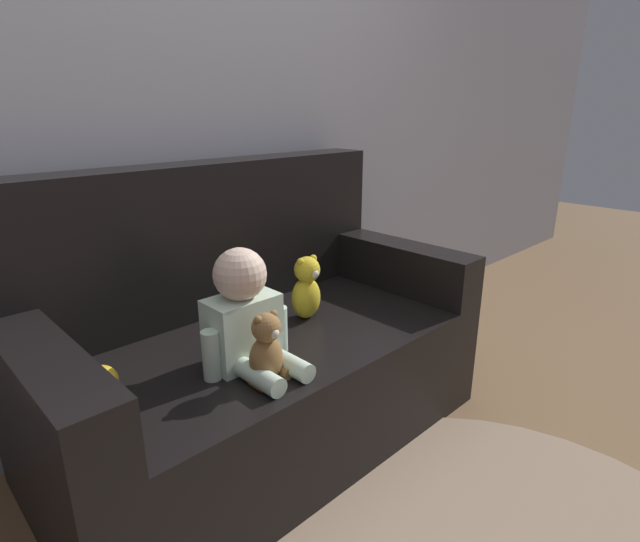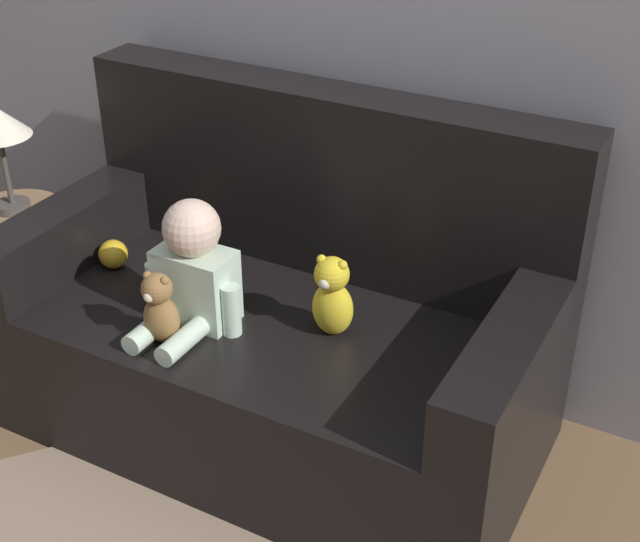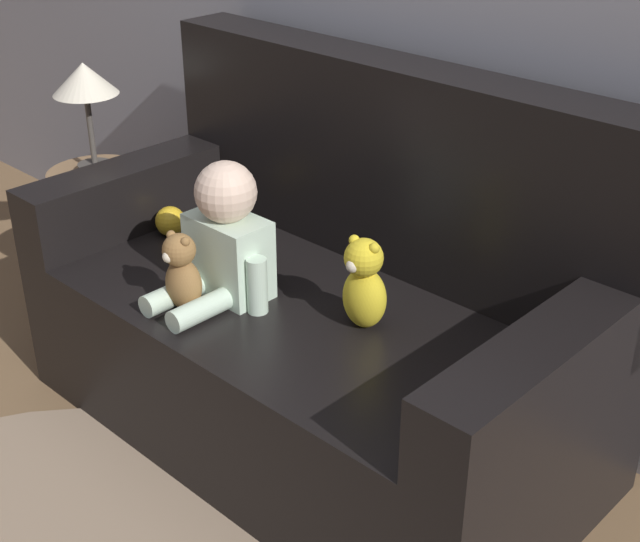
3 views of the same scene
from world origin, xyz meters
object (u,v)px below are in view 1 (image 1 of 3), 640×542
Objects in this scene: teddy_bear_brown at (267,350)px; toy_ball at (102,382)px; couch at (254,350)px; plush_toy_side at (306,288)px; person_baby at (245,317)px.

teddy_bear_brown is 2.37× the size of toy_ball.
couch reaches higher than plush_toy_side.
couch is 0.62m from toy_ball.
person_baby is 4.07× the size of toy_ball.
person_baby is at bearing -160.77° from plush_toy_side.
toy_ball is at bearing 162.40° from person_baby.
teddy_bear_brown is (-0.20, -0.35, 0.21)m from couch.
plush_toy_side is at bearing -21.88° from couch.
couch is at bearing 158.12° from plush_toy_side.
teddy_bear_brown is 0.48m from toy_ball.
couch reaches higher than toy_ball.
teddy_bear_brown is 0.49m from plush_toy_side.
couch is 0.45m from teddy_bear_brown.
person_baby is at bearing -129.87° from couch.
toy_ball is (-0.80, -0.00, -0.08)m from plush_toy_side.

